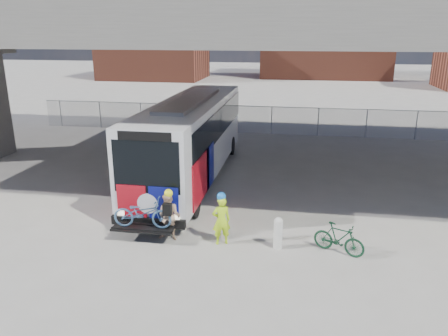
% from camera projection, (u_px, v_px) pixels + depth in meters
% --- Properties ---
extents(ground, '(160.00, 160.00, 0.00)m').
position_uv_depth(ground, '(226.00, 198.00, 17.80)').
color(ground, '#9E9991').
rests_on(ground, ground).
extents(bus, '(2.67, 12.93, 3.69)m').
position_uv_depth(bus, '(191.00, 133.00, 19.73)').
color(bus, silver).
rests_on(bus, ground).
extents(overpass, '(40.00, 16.00, 7.95)m').
position_uv_depth(overpass, '(241.00, 30.00, 19.59)').
color(overpass, '#605E59').
rests_on(overpass, ground).
extents(chainlink_fence, '(30.00, 0.06, 30.00)m').
position_uv_depth(chainlink_fence, '(257.00, 112.00, 28.65)').
color(chainlink_fence, gray).
rests_on(chainlink_fence, ground).
extents(brick_buildings, '(54.00, 22.00, 12.00)m').
position_uv_depth(brick_buildings, '(292.00, 39.00, 61.30)').
color(brick_buildings, brown).
rests_on(brick_buildings, ground).
extents(bollard, '(0.27, 0.27, 1.04)m').
position_uv_depth(bollard, '(278.00, 232.00, 13.56)').
color(bollard, white).
rests_on(bollard, ground).
extents(cyclist_hivis, '(0.68, 0.58, 1.75)m').
position_uv_depth(cyclist_hivis, '(221.00, 219.00, 13.76)').
color(cyclist_hivis, '#C9FF1A').
rests_on(cyclist_hivis, ground).
extents(cyclist_tan, '(0.79, 0.63, 1.75)m').
position_uv_depth(cyclist_tan, '(169.00, 216.00, 14.04)').
color(cyclist_tan, '#D4AA88').
rests_on(cyclist_tan, ground).
extents(bike_parked, '(1.65, 1.09, 0.97)m').
position_uv_depth(bike_parked, '(339.00, 239.00, 13.28)').
color(bike_parked, '#123922').
rests_on(bike_parked, ground).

